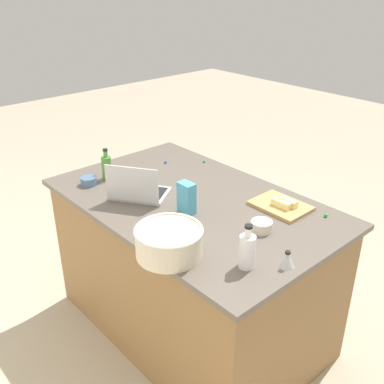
# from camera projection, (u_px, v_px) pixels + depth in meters

# --- Properties ---
(ground_plane) EXTENTS (12.00, 12.00, 0.00)m
(ground_plane) POSITION_uv_depth(u_px,v_px,m) (192.00, 324.00, 2.90)
(ground_plane) COLOR #B7A88E
(island_counter) EXTENTS (1.63, 1.01, 0.90)m
(island_counter) POSITION_uv_depth(u_px,v_px,m) (192.00, 266.00, 2.70)
(island_counter) COLOR olive
(island_counter) RESTS_ON ground
(laptop) EXTENTS (0.38, 0.36, 0.22)m
(laptop) POSITION_uv_depth(u_px,v_px,m) (138.00, 190.00, 2.50)
(laptop) COLOR #B7B7BC
(laptop) RESTS_ON island_counter
(mixing_bowl_large) EXTENTS (0.31, 0.31, 0.14)m
(mixing_bowl_large) POSITION_uv_depth(u_px,v_px,m) (169.00, 241.00, 1.99)
(mixing_bowl_large) COLOR beige
(mixing_bowl_large) RESTS_ON island_counter
(bottle_vinegar) EXTENTS (0.07, 0.07, 0.21)m
(bottle_vinegar) POSITION_uv_depth(u_px,v_px,m) (247.00, 250.00, 1.90)
(bottle_vinegar) COLOR white
(bottle_vinegar) RESTS_ON island_counter
(bottle_olive) EXTENTS (0.06, 0.06, 0.19)m
(bottle_olive) POSITION_uv_depth(u_px,v_px,m) (107.00, 167.00, 2.72)
(bottle_olive) COLOR #4C8C38
(bottle_olive) RESTS_ON island_counter
(cutting_board) EXTENTS (0.30, 0.22, 0.02)m
(cutting_board) POSITION_uv_depth(u_px,v_px,m) (281.00, 206.00, 2.42)
(cutting_board) COLOR tan
(cutting_board) RESTS_ON island_counter
(butter_stick_left) EXTENTS (0.11, 0.05, 0.04)m
(butter_stick_left) POSITION_uv_depth(u_px,v_px,m) (288.00, 202.00, 2.40)
(butter_stick_left) COLOR #F4E58C
(butter_stick_left) RESTS_ON cutting_board
(butter_stick_right) EXTENTS (0.11, 0.04, 0.04)m
(butter_stick_right) POSITION_uv_depth(u_px,v_px,m) (281.00, 204.00, 2.38)
(butter_stick_right) COLOR #F4E58C
(butter_stick_right) RESTS_ON cutting_board
(ramekin_small) EXTENTS (0.11, 0.11, 0.05)m
(ramekin_small) POSITION_uv_depth(u_px,v_px,m) (261.00, 226.00, 2.19)
(ramekin_small) COLOR beige
(ramekin_small) RESTS_ON island_counter
(ramekin_medium) EXTENTS (0.10, 0.10, 0.05)m
(ramekin_medium) POSITION_uv_depth(u_px,v_px,m) (89.00, 181.00, 2.67)
(ramekin_medium) COLOR slate
(ramekin_medium) RESTS_ON island_counter
(kitchen_timer) EXTENTS (0.07, 0.07, 0.08)m
(kitchen_timer) POSITION_uv_depth(u_px,v_px,m) (287.00, 260.00, 1.92)
(kitchen_timer) COLOR #B2B2B7
(kitchen_timer) RESTS_ON island_counter
(candy_bag) EXTENTS (0.09, 0.06, 0.17)m
(candy_bag) POSITION_uv_depth(u_px,v_px,m) (187.00, 198.00, 2.33)
(candy_bag) COLOR #4CA5CC
(candy_bag) RESTS_ON island_counter
(candy_2) EXTENTS (0.02, 0.02, 0.02)m
(candy_2) POSITION_uv_depth(u_px,v_px,m) (196.00, 257.00, 1.98)
(candy_2) COLOR #CC3399
(candy_2) RESTS_ON island_counter
(candy_3) EXTENTS (0.02, 0.02, 0.02)m
(candy_3) POSITION_uv_depth(u_px,v_px,m) (326.00, 215.00, 2.32)
(candy_3) COLOR green
(candy_3) RESTS_ON island_counter
(candy_4) EXTENTS (0.02, 0.02, 0.02)m
(candy_4) POSITION_uv_depth(u_px,v_px,m) (114.00, 169.00, 2.86)
(candy_4) COLOR yellow
(candy_4) RESTS_ON island_counter
(candy_5) EXTENTS (0.02, 0.02, 0.02)m
(candy_5) POSITION_uv_depth(u_px,v_px,m) (165.00, 162.00, 2.98)
(candy_5) COLOR blue
(candy_5) RESTS_ON island_counter
(candy_6) EXTENTS (0.02, 0.02, 0.02)m
(candy_6) POSITION_uv_depth(u_px,v_px,m) (204.00, 161.00, 2.99)
(candy_6) COLOR green
(candy_6) RESTS_ON island_counter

